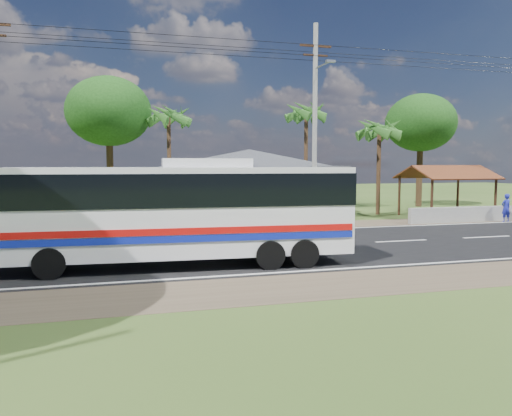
{
  "coord_description": "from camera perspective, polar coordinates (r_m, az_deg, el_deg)",
  "views": [
    {
      "loc": [
        -7.55,
        -19.28,
        3.39
      ],
      "look_at": [
        -1.89,
        1.0,
        1.55
      ],
      "focal_mm": 35.0,
      "sensor_mm": 36.0,
      "label": 1
    }
  ],
  "objects": [
    {
      "name": "ground",
      "position": [
        20.98,
        5.73,
        -4.33
      ],
      "size": [
        120.0,
        120.0,
        0.0
      ],
      "primitive_type": "plane",
      "color": "#334C1B",
      "rests_on": "ground"
    },
    {
      "name": "tree_behind_shed",
      "position": [
        42.54,
        18.32,
        9.18
      ],
      "size": [
        5.6,
        5.6,
        9.02
      ],
      "color": "#47301E",
      "rests_on": "ground"
    },
    {
      "name": "coach_bus",
      "position": [
        16.63,
        -8.93,
        0.31
      ],
      "size": [
        11.68,
        3.16,
        3.59
      ],
      "rotation": [
        0.0,
        0.0,
        -0.06
      ],
      "color": "silver",
      "rests_on": "ground"
    },
    {
      "name": "concrete_barrier",
      "position": [
        31.78,
        22.47,
        -0.69
      ],
      "size": [
        7.0,
        0.3,
        0.9
      ],
      "primitive_type": "cube",
      "color": "#9E9E99",
      "rests_on": "ground"
    },
    {
      "name": "motorcycle",
      "position": [
        28.46,
        4.03,
        -1.05
      ],
      "size": [
        1.54,
        0.59,
        0.8
      ],
      "primitive_type": "imported",
      "rotation": [
        0.0,
        0.0,
        1.61
      ],
      "color": "black",
      "rests_on": "ground"
    },
    {
      "name": "house",
      "position": [
        33.4,
        -0.76,
        3.71
      ],
      "size": [
        12.4,
        10.0,
        5.0
      ],
      "color": "tan",
      "rests_on": "ground"
    },
    {
      "name": "palm_far",
      "position": [
        35.61,
        -9.96,
        10.22
      ],
      "size": [
        2.8,
        2.8,
        7.7
      ],
      "color": "#47301E",
      "rests_on": "ground"
    },
    {
      "name": "person",
      "position": [
        32.88,
        26.67,
        0.01
      ],
      "size": [
        0.62,
        0.42,
        1.67
      ],
      "primitive_type": "imported",
      "rotation": [
        0.0,
        0.0,
        3.18
      ],
      "color": "#1C219A",
      "rests_on": "ground"
    },
    {
      "name": "tree_behind_house",
      "position": [
        37.47,
        -16.49,
        10.5
      ],
      "size": [
        6.0,
        6.0,
        9.61
      ],
      "color": "#47301E",
      "rests_on": "ground"
    },
    {
      "name": "palm_near",
      "position": [
        34.83,
        13.92,
        8.67
      ],
      "size": [
        2.8,
        2.8,
        6.7
      ],
      "color": "#47301E",
      "rests_on": "ground"
    },
    {
      "name": "palm_mid",
      "position": [
        37.51,
        5.76,
        10.74
      ],
      "size": [
        2.8,
        2.8,
        8.2
      ],
      "color": "#47301E",
      "rests_on": "ground"
    },
    {
      "name": "waiting_shed",
      "position": [
        34.56,
        20.94,
        3.57
      ],
      "size": [
        5.2,
        4.48,
        3.35
      ],
      "color": "#392214",
      "rests_on": "ground"
    },
    {
      "name": "road",
      "position": [
        20.98,
        5.73,
        -4.31
      ],
      "size": [
        120.0,
        16.0,
        0.03
      ],
      "color": "black",
      "rests_on": "ground"
    },
    {
      "name": "utility_poles",
      "position": [
        27.82,
        6.11,
        9.87
      ],
      "size": [
        32.8,
        2.22,
        11.0
      ],
      "color": "#9E9E99",
      "rests_on": "ground"
    }
  ]
}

